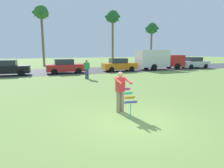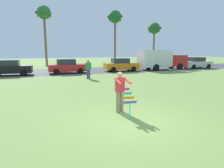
% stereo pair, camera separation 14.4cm
% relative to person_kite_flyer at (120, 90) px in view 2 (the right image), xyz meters
% --- Properties ---
extents(ground_plane, '(120.00, 120.00, 0.00)m').
position_rel_person_kite_flyer_xyz_m(ground_plane, '(-0.02, -1.15, -0.95)').
color(ground_plane, olive).
extents(road_strip, '(120.00, 8.00, 0.01)m').
position_rel_person_kite_flyer_xyz_m(road_strip, '(-0.02, 17.34, -0.95)').
color(road_strip, '#424247').
rests_on(road_strip, ground).
extents(person_kite_flyer, '(0.58, 0.68, 1.73)m').
position_rel_person_kite_flyer_xyz_m(person_kite_flyer, '(0.00, 0.00, 0.00)').
color(person_kite_flyer, gray).
rests_on(person_kite_flyer, ground).
extents(kite_held, '(0.53, 0.68, 1.15)m').
position_rel_person_kite_flyer_xyz_m(kite_held, '(0.05, -0.79, -0.17)').
color(kite_held, '#D83399').
rests_on(kite_held, ground).
extents(parked_car_black, '(4.26, 1.95, 1.60)m').
position_rel_person_kite_flyer_xyz_m(parked_car_black, '(-6.32, 14.94, -0.18)').
color(parked_car_black, black).
rests_on(parked_car_black, ground).
extents(parked_car_red, '(4.21, 1.85, 1.60)m').
position_rel_person_kite_flyer_xyz_m(parked_car_red, '(-0.50, 14.94, -0.18)').
color(parked_car_red, red).
rests_on(parked_car_red, ground).
extents(parked_car_orange, '(4.24, 1.92, 1.60)m').
position_rel_person_kite_flyer_xyz_m(parked_car_orange, '(6.06, 14.94, -0.18)').
color(parked_car_orange, orange).
rests_on(parked_car_orange, ground).
extents(parked_truck_red_cab, '(6.73, 2.20, 2.62)m').
position_rel_person_kite_flyer_xyz_m(parked_truck_red_cab, '(11.63, 14.94, 0.46)').
color(parked_truck_red_cab, '#B2231E').
rests_on(parked_truck_red_cab, ground).
extents(parked_car_silver, '(4.21, 1.85, 1.60)m').
position_rel_person_kite_flyer_xyz_m(parked_car_silver, '(17.83, 14.94, -0.18)').
color(parked_car_silver, silver).
rests_on(parked_car_silver, ground).
extents(palm_tree_right_near, '(2.58, 2.71, 9.40)m').
position_rel_person_kite_flyer_xyz_m(palm_tree_right_near, '(-2.56, 25.68, 6.96)').
color(palm_tree_right_near, brown).
rests_on(palm_tree_right_near, ground).
extents(palm_tree_centre_far, '(2.58, 2.71, 9.16)m').
position_rel_person_kite_flyer_xyz_m(palm_tree_centre_far, '(8.71, 24.39, 6.74)').
color(palm_tree_centre_far, brown).
rests_on(palm_tree_centre_far, ground).
extents(palm_tree_far_left, '(2.58, 2.71, 7.69)m').
position_rel_person_kite_flyer_xyz_m(palm_tree_far_left, '(17.01, 25.53, 5.39)').
color(palm_tree_far_left, brown).
rests_on(palm_tree_far_left, ground).
extents(person_walker_near, '(0.57, 0.24, 1.73)m').
position_rel_person_kite_flyer_xyz_m(person_walker_near, '(0.83, 9.97, -0.02)').
color(person_walker_near, '#384772').
rests_on(person_walker_near, ground).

